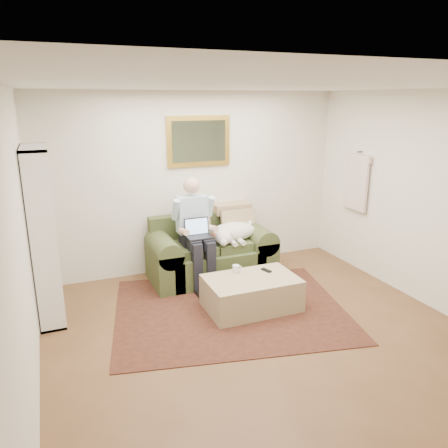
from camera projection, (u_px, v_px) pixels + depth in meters
room_shell at (261, 219)px, 4.48m from camera, size 4.51×5.00×2.61m
rug at (230, 309)px, 5.35m from camera, size 3.12×2.70×0.01m
sofa at (211, 257)px, 6.27m from camera, size 1.74×0.89×1.05m
seated_man at (197, 233)px, 5.91m from camera, size 0.57×0.82×1.47m
laptop at (198, 232)px, 5.84m from camera, size 0.34×0.27×0.25m
sleeping_dog at (233, 232)px, 6.20m from camera, size 0.72×0.45×0.27m
ottoman at (251, 293)px, 5.32m from camera, size 1.11×0.71×0.40m
coffee_mug at (236, 269)px, 5.41m from camera, size 0.08×0.08×0.10m
tv_remote at (266, 270)px, 5.48m from camera, size 0.09×0.16×0.02m
bookshelf at (43, 236)px, 4.91m from camera, size 0.28×0.80×2.00m
wall_mirror at (199, 141)px, 6.22m from camera, size 0.94×0.04×0.72m
hanging_shirt at (356, 179)px, 6.37m from camera, size 0.06×0.52×0.90m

